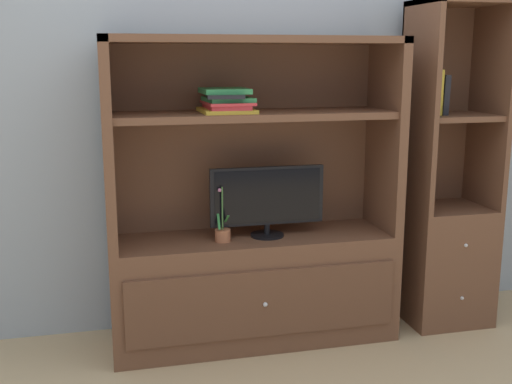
# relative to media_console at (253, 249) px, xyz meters

# --- Properties ---
(ground_plane) EXTENTS (8.00, 8.00, 0.00)m
(ground_plane) POSITION_rel_media_console_xyz_m (0.00, -0.41, -0.51)
(ground_plane) COLOR tan
(painted_rear_wall) EXTENTS (6.00, 0.10, 2.80)m
(painted_rear_wall) POSITION_rel_media_console_xyz_m (0.00, 0.34, 0.89)
(painted_rear_wall) COLOR #9EA8B2
(painted_rear_wall) RESTS_ON ground_plane
(media_console) EXTENTS (1.53, 0.49, 1.62)m
(media_console) POSITION_rel_media_console_xyz_m (0.00, 0.00, 0.00)
(media_console) COLOR brown
(media_console) RESTS_ON ground_plane
(tv_monitor) EXTENTS (0.61, 0.18, 0.38)m
(tv_monitor) POSITION_rel_media_console_xyz_m (0.07, -0.03, 0.28)
(tv_monitor) COLOR black
(tv_monitor) RESTS_ON media_console
(potted_plant) EXTENTS (0.08, 0.10, 0.29)m
(potted_plant) POSITION_rel_media_console_xyz_m (-0.18, -0.07, 0.12)
(potted_plant) COLOR #B26642
(potted_plant) RESTS_ON media_console
(magazine_stack) EXTENTS (0.27, 0.33, 0.12)m
(magazine_stack) POSITION_rel_media_console_xyz_m (-0.14, -0.01, 0.79)
(magazine_stack) COLOR gold
(magazine_stack) RESTS_ON media_console
(bookshelf_tall) EXTENTS (0.47, 0.43, 1.82)m
(bookshelf_tall) POSITION_rel_media_console_xyz_m (1.14, 0.00, 0.09)
(bookshelf_tall) COLOR brown
(bookshelf_tall) RESTS_ON ground_plane
(upright_book_row) EXTENTS (0.10, 0.18, 0.24)m
(upright_book_row) POSITION_rel_media_console_xyz_m (1.02, -0.01, 0.82)
(upright_book_row) COLOR #338C4C
(upright_book_row) RESTS_ON bookshelf_tall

